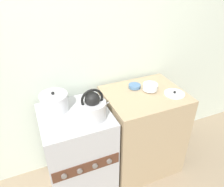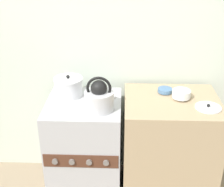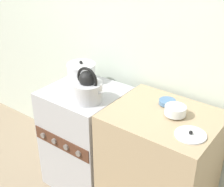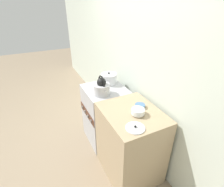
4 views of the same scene
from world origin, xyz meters
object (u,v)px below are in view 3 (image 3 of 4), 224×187
stove (86,137)px  enamel_bowl (175,111)px  cooking_pot (81,72)px  loose_pot_lid (190,135)px  kettle (88,89)px  small_ceramic_bowl (167,102)px

stove → enamel_bowl: size_ratio=6.35×
cooking_pot → loose_pot_lid: (1.06, -0.22, -0.05)m
kettle → cooking_pot: 0.35m
kettle → small_ceramic_bowl: bearing=26.5°
enamel_bowl → stove: bearing=-176.2°
enamel_bowl → cooking_pot: bearing=175.1°
small_ceramic_bowl → loose_pot_lid: size_ratio=0.61×
cooking_pot → small_ceramic_bowl: size_ratio=2.00×
cooking_pot → enamel_bowl: cooking_pot is taller
cooking_pot → small_ceramic_bowl: (0.77, 0.03, -0.03)m
enamel_bowl → loose_pot_lid: (0.18, -0.14, -0.04)m
kettle → small_ceramic_bowl: kettle is taller
kettle → small_ceramic_bowl: size_ratio=2.29×
cooking_pot → enamel_bowl: size_ratio=1.65×
enamel_bowl → loose_pot_lid: size_ratio=0.74×
stove → kettle: 0.57m
loose_pot_lid → small_ceramic_bowl: bearing=139.2°
stove → loose_pot_lid: 1.05m
enamel_bowl → small_ceramic_bowl: (-0.11, 0.10, -0.02)m
small_ceramic_bowl → enamel_bowl: bearing=-42.6°
kettle → enamel_bowl: bearing=13.7°
small_ceramic_bowl → loose_pot_lid: (0.29, -0.25, -0.02)m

